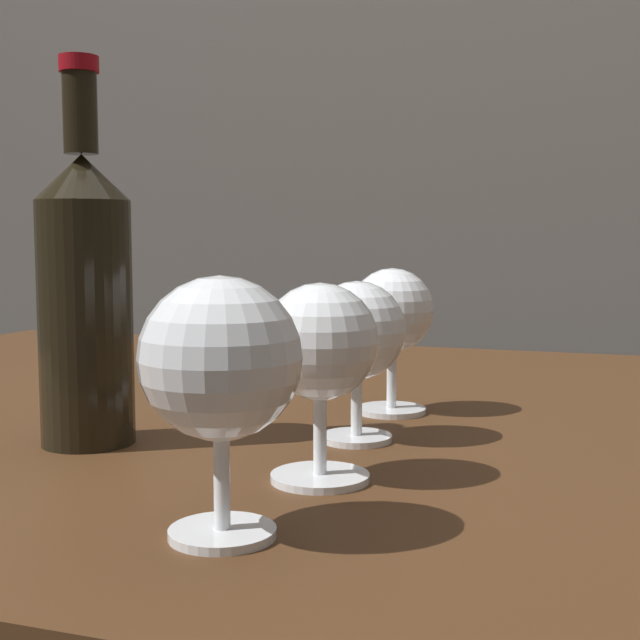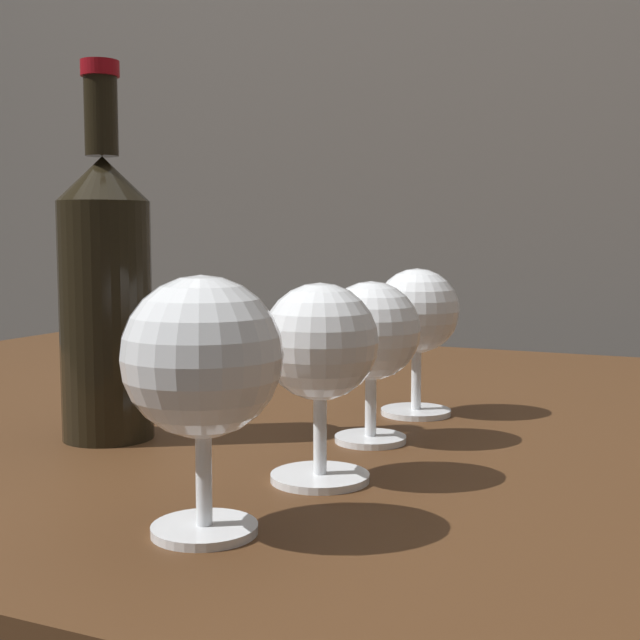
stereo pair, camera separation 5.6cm
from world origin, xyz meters
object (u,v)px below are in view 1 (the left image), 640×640
object	(u,v)px
wine_glass_port	(357,334)
wine_glass_rose	(320,347)
wine_glass_chardonnay	(220,363)
wine_glass_amber	(393,313)
wine_bottle	(85,293)

from	to	relation	value
wine_glass_port	wine_glass_rose	bearing A→B (deg)	-85.92
wine_glass_chardonnay	wine_glass_port	xyz separation A→B (m)	(0.01, 0.23, -0.01)
wine_glass_port	wine_glass_amber	world-z (taller)	wine_glass_amber
wine_glass_rose	wine_bottle	distance (m)	0.21
wine_glass_rose	wine_glass_port	size ratio (longest dim) A/B	1.04
wine_glass_rose	wine_glass_amber	world-z (taller)	same
wine_bottle	wine_glass_rose	bearing A→B (deg)	-11.28
wine_glass_port	wine_bottle	xyz separation A→B (m)	(-0.20, -0.07, 0.03)
wine_bottle	wine_glass_chardonnay	bearing A→B (deg)	-40.08
wine_glass_rose	wine_glass_port	bearing A→B (deg)	94.08
wine_glass_chardonnay	wine_glass_rose	size ratio (longest dim) A/B	1.07
wine_glass_port	wine_bottle	world-z (taller)	wine_bottle
wine_glass_rose	wine_bottle	size ratio (longest dim) A/B	0.45
wine_glass_port	wine_glass_amber	xyz separation A→B (m)	(0.00, 0.12, 0.01)
wine_glass_rose	wine_glass_port	world-z (taller)	wine_glass_rose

